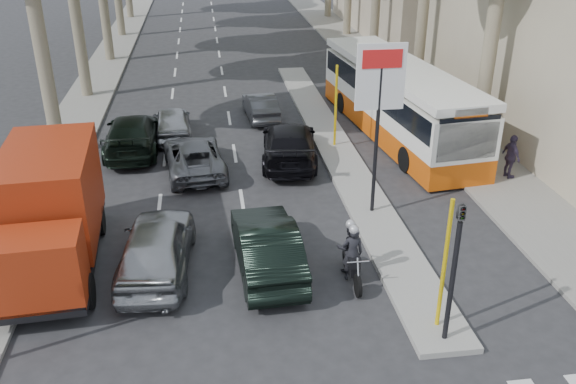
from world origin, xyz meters
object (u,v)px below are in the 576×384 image
(city_bus, at_px, (397,98))
(motorcycle, at_px, (351,252))
(red_truck, at_px, (49,211))
(silver_hatchback, at_px, (156,246))
(dark_hatchback, at_px, (267,245))

(city_bus, distance_m, motorcycle, 11.63)
(red_truck, height_order, motorcycle, red_truck)
(silver_hatchback, bearing_deg, red_truck, -10.13)
(dark_hatchback, height_order, red_truck, red_truck)
(red_truck, xyz_separation_m, city_bus, (12.51, 8.97, -0.06))
(dark_hatchback, bearing_deg, silver_hatchback, -8.16)
(dark_hatchback, xyz_separation_m, city_bus, (6.70, 9.98, 0.90))
(dark_hatchback, relative_size, red_truck, 0.74)
(silver_hatchback, height_order, motorcycle, motorcycle)
(silver_hatchback, xyz_separation_m, motorcycle, (5.21, -0.99, -0.01))
(silver_hatchback, height_order, red_truck, red_truck)
(red_truck, xyz_separation_m, motorcycle, (8.02, -1.72, -0.93))
(motorcycle, bearing_deg, dark_hatchback, 162.76)
(red_truck, distance_m, city_bus, 15.40)
(silver_hatchback, xyz_separation_m, city_bus, (9.70, 9.70, 0.87))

